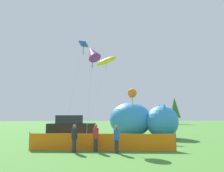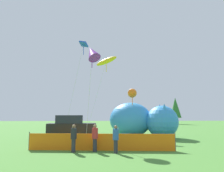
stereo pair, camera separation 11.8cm
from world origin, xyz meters
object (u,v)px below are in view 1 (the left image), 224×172
object	(u,v)px
spectator_in_black_shirt	(116,138)
kite_orange_flower	(132,93)
spectator_in_blue_shirt	(74,137)
kite_blue_box	(83,46)
parked_car	(71,128)
inflatable_cat	(141,121)
kite_yellow_hero	(106,61)
kite_purple_delta	(92,53)
folding_chair	(126,139)
spectator_in_yellow_shirt	(96,137)

from	to	relation	value
spectator_in_black_shirt	kite_orange_flower	world-z (taller)	kite_orange_flower
spectator_in_black_shirt	spectator_in_blue_shirt	distance (m)	2.55
spectator_in_black_shirt	kite_blue_box	xyz separation A→B (m)	(-2.87, 11.85, 9.34)
parked_car	inflatable_cat	bearing A→B (deg)	11.99
kite_blue_box	inflatable_cat	bearing A→B (deg)	-26.65
parked_car	kite_yellow_hero	distance (m)	9.50
parked_car	kite_blue_box	world-z (taller)	kite_blue_box
inflatable_cat	spectator_in_blue_shirt	distance (m)	10.14
spectator_in_blue_shirt	kite_orange_flower	xyz separation A→B (m)	(4.82, 7.84, 3.44)
kite_purple_delta	folding_chair	bearing A→B (deg)	-47.40
spectator_in_yellow_shirt	kite_purple_delta	xyz separation A→B (m)	(-0.37, 4.38, 6.55)
kite_purple_delta	kite_orange_flower	bearing A→B (deg)	40.47
inflatable_cat	parked_car	bearing A→B (deg)	-140.74
inflatable_cat	spectator_in_black_shirt	size ratio (longest dim) A/B	4.45
folding_chair	kite_purple_delta	size ratio (longest dim) A/B	0.11
inflatable_cat	kite_orange_flower	world-z (taller)	kite_orange_flower
spectator_in_black_shirt	kite_yellow_hero	size ratio (longest dim) A/B	0.18
spectator_in_yellow_shirt	folding_chair	bearing A→B (deg)	39.28
spectator_in_blue_shirt	folding_chair	bearing A→B (deg)	28.57
spectator_in_blue_shirt	kite_yellow_hero	size ratio (longest dim) A/B	0.18
spectator_in_yellow_shirt	spectator_in_blue_shirt	bearing A→B (deg)	-174.39
inflatable_cat	kite_orange_flower	distance (m)	2.93
spectator_in_yellow_shirt	kite_orange_flower	size ratio (longest dim) A/B	0.34
parked_car	inflatable_cat	distance (m)	6.89
kite_yellow_hero	spectator_in_black_shirt	bearing A→B (deg)	-89.31
kite_orange_flower	kite_blue_box	bearing A→B (deg)	145.55
folding_chair	kite_blue_box	bearing A→B (deg)	-142.59
inflatable_cat	kite_purple_delta	bearing A→B (deg)	-116.31
folding_chair	kite_yellow_hero	bearing A→B (deg)	-158.01
folding_chair	spectator_in_blue_shirt	xyz separation A→B (m)	(-3.37, -1.83, 0.36)
kite_blue_box	kite_yellow_hero	bearing A→B (deg)	4.06
kite_orange_flower	kite_blue_box	distance (m)	8.60
inflatable_cat	spectator_in_blue_shirt	size ratio (longest dim) A/B	4.35
parked_car	kite_blue_box	size ratio (longest dim) A/B	0.40
parked_car	spectator_in_black_shirt	distance (m)	7.91
parked_car	kite_yellow_hero	size ratio (longest dim) A/B	0.48
parked_car	kite_orange_flower	size ratio (longest dim) A/B	0.91
folding_chair	kite_blue_box	distance (m)	14.10
folding_chair	parked_car	bearing A→B (deg)	-122.15
kite_purple_delta	kite_blue_box	world-z (taller)	kite_blue_box
spectator_in_yellow_shirt	kite_blue_box	xyz separation A→B (m)	(-1.64, 11.27, 9.32)
kite_yellow_hero	kite_purple_delta	bearing A→B (deg)	-101.62
kite_yellow_hero	parked_car	bearing A→B (deg)	-123.90
spectator_in_yellow_shirt	kite_blue_box	size ratio (longest dim) A/B	0.15
spectator_in_yellow_shirt	kite_purple_delta	bearing A→B (deg)	94.81
parked_car	kite_orange_flower	xyz separation A→B (m)	(5.76, 1.18, 3.28)
spectator_in_blue_shirt	kite_blue_box	xyz separation A→B (m)	(-0.36, 11.39, 9.32)
folding_chair	kite_orange_flower	size ratio (longest dim) A/B	0.19
kite_blue_box	spectator_in_blue_shirt	bearing A→B (deg)	-88.21
kite_blue_box	spectator_in_black_shirt	bearing A→B (deg)	-76.40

